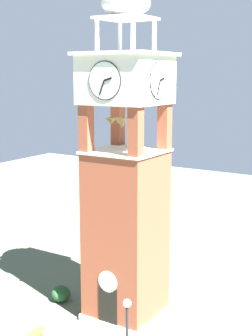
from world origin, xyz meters
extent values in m
plane|color=#5B664C|center=(0.00, 0.00, 0.00)|extent=(80.00, 80.00, 0.00)
cube|color=brown|center=(0.00, 0.00, 4.42)|extent=(3.39, 3.39, 8.83)
cube|color=silver|center=(0.00, 0.00, 0.17)|extent=(3.59, 3.59, 0.35)
cube|color=black|center=(0.00, -1.71, 1.15)|extent=(1.10, 0.04, 2.20)
cylinder|color=silver|center=(0.00, -1.71, 2.55)|extent=(1.10, 0.04, 1.10)
cube|color=brown|center=(-1.42, -1.42, 10.04)|extent=(0.56, 0.56, 2.41)
cube|color=brown|center=(1.42, -1.42, 10.04)|extent=(0.56, 0.56, 2.41)
cube|color=brown|center=(-1.42, 1.42, 10.04)|extent=(0.56, 0.56, 2.41)
cube|color=brown|center=(1.42, 1.42, 10.04)|extent=(0.56, 0.56, 2.41)
cube|color=silver|center=(0.00, 0.00, 8.89)|extent=(3.55, 3.55, 0.12)
cone|color=brown|center=(0.76, 0.03, 10.38)|extent=(0.55, 0.55, 0.46)
cone|color=brown|center=(0.32, 0.69, 10.38)|extent=(0.57, 0.57, 0.35)
cone|color=brown|center=(-0.69, 0.33, 10.38)|extent=(0.47, 0.47, 0.37)
cone|color=brown|center=(-0.62, -0.45, 10.38)|extent=(0.56, 0.56, 0.37)
cone|color=brown|center=(0.23, -0.73, 10.38)|extent=(0.59, 0.59, 0.47)
cube|color=silver|center=(0.00, 0.00, 12.40)|extent=(3.63, 3.63, 2.33)
cylinder|color=white|center=(0.00, -1.84, 12.40)|extent=(1.77, 0.05, 1.77)
torus|color=black|center=(0.00, -1.84, 12.40)|extent=(1.79, 0.06, 1.79)
cube|color=black|center=(0.21, -1.90, 12.46)|extent=(0.45, 0.03, 0.20)
cube|color=black|center=(-0.13, -1.90, 12.07)|extent=(0.31, 0.03, 0.68)
cylinder|color=white|center=(0.00, 1.84, 12.40)|extent=(1.77, 0.05, 1.77)
torus|color=black|center=(0.00, 1.84, 12.40)|extent=(1.79, 0.06, 1.79)
cube|color=black|center=(0.21, 1.90, 12.46)|extent=(0.45, 0.03, 0.20)
cube|color=black|center=(-0.13, 1.90, 12.07)|extent=(0.31, 0.03, 0.68)
cylinder|color=white|center=(-1.84, 0.00, 12.40)|extent=(0.05, 1.77, 1.77)
torus|color=black|center=(-1.84, 0.00, 12.40)|extent=(0.06, 1.79, 1.79)
cube|color=black|center=(-1.90, 0.21, 12.46)|extent=(0.03, 0.45, 0.20)
cube|color=black|center=(-1.90, -0.13, 12.07)|extent=(0.03, 0.31, 0.68)
cylinder|color=white|center=(1.84, 0.00, 12.40)|extent=(0.05, 1.77, 1.77)
torus|color=black|center=(1.84, 0.00, 12.40)|extent=(0.06, 1.79, 1.79)
cube|color=black|center=(1.90, 0.21, 12.46)|extent=(0.03, 0.45, 0.20)
cube|color=black|center=(1.90, -0.13, 12.07)|extent=(0.03, 0.31, 0.68)
cube|color=silver|center=(0.00, 0.00, 13.64)|extent=(3.99, 3.99, 0.16)
cylinder|color=silver|center=(-1.00, -1.00, 14.49)|extent=(0.22, 0.22, 1.53)
cylinder|color=silver|center=(1.00, -1.00, 14.49)|extent=(0.22, 0.22, 1.53)
cylinder|color=silver|center=(-1.00, 1.00, 14.49)|extent=(0.22, 0.22, 1.53)
cylinder|color=silver|center=(1.00, 1.00, 14.49)|extent=(0.22, 0.22, 1.53)
cube|color=silver|center=(0.00, 0.00, 15.31)|extent=(2.44, 2.44, 0.12)
ellipsoid|color=silver|center=(0.00, 0.00, 15.97)|extent=(2.36, 2.36, 1.20)
cube|color=brown|center=(-1.92, -5.21, 0.73)|extent=(0.06, 1.60, 0.44)
sphere|color=silver|center=(3.01, -4.69, 3.43)|extent=(0.36, 0.36, 0.36)
ellipsoid|color=#234C28|center=(-4.06, -0.51, 0.44)|extent=(1.09, 1.09, 0.87)
camera|label=1|loc=(13.03, -20.67, 12.69)|focal=52.78mm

